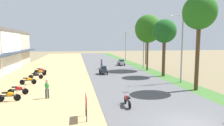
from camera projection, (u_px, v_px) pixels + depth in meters
name	position (u px, v px, depth m)	size (l,w,h in m)	color
shophouse_far	(9.00, 48.00, 40.30)	(7.61, 8.96, 6.90)	#C6B299
parked_motorbike_nearest	(9.00, 95.00, 15.56)	(1.80, 0.54, 0.94)	black
parked_motorbike_second	(18.00, 89.00, 17.49)	(1.80, 0.54, 0.94)	black
parked_motorbike_third	(28.00, 80.00, 21.75)	(1.80, 0.54, 0.94)	black
parked_motorbike_fourth	(36.00, 75.00, 24.85)	(1.80, 0.54, 0.94)	black
parked_motorbike_fifth	(40.00, 72.00, 27.25)	(1.80, 0.54, 0.94)	black
parked_motorbike_sixth	(41.00, 70.00, 29.28)	(1.80, 0.54, 0.94)	black
street_signboard	(86.00, 102.00, 11.99)	(0.06, 1.30, 1.50)	#262628
pedestrian_on_shoulder	(47.00, 88.00, 16.34)	(0.38, 0.27, 1.62)	#33333D
median_tree_nearest	(199.00, 13.00, 18.46)	(3.16, 3.16, 9.25)	#4C351E
median_tree_second	(164.00, 32.00, 26.33)	(3.20, 3.20, 7.81)	#4C351E
median_tree_third	(148.00, 29.00, 31.91)	(4.28, 4.28, 9.18)	#4C351E
streetlamp_near	(182.00, 44.00, 22.25)	(3.16, 0.20, 7.88)	gray
streetlamp_mid	(144.00, 44.00, 34.91)	(3.16, 0.20, 7.61)	gray
streetlamp_far	(126.00, 44.00, 47.67)	(3.16, 0.20, 7.03)	gray
utility_pole_near	(146.00, 40.00, 41.11)	(1.80, 0.20, 9.83)	brown
car_hatchback_charcoal	(103.00, 70.00, 28.51)	(1.04, 2.00, 1.23)	#282D33
car_sedan_silver	(121.00, 62.00, 39.00)	(1.10, 2.26, 1.19)	#B7BCC1
motorbike_ahead_second	(127.00, 99.00, 14.39)	(0.54, 1.80, 0.94)	black
motorbike_ahead_third	(102.00, 64.00, 34.16)	(0.54, 1.80, 1.66)	black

